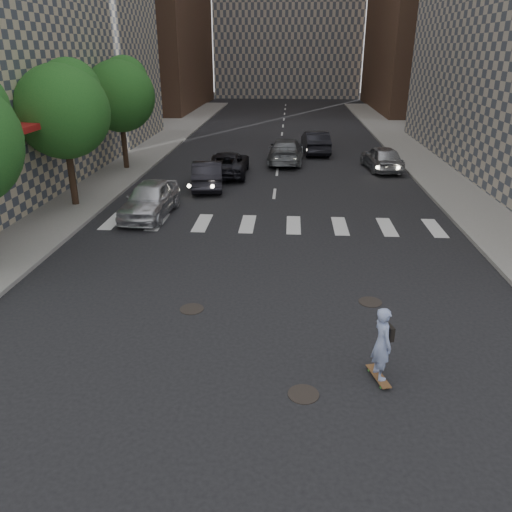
{
  "coord_description": "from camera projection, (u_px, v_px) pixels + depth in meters",
  "views": [
    {
      "loc": [
        0.76,
        -11.55,
        7.07
      ],
      "look_at": [
        -0.18,
        2.28,
        1.3
      ],
      "focal_mm": 35.0,
      "sensor_mm": 36.0,
      "label": 1
    }
  ],
  "objects": [
    {
      "name": "skateboarder",
      "position": [
        382.0,
        343.0,
        11.17
      ],
      "size": [
        0.58,
        0.96,
        1.86
      ],
      "rotation": [
        0.0,
        0.0,
        0.28
      ],
      "color": "brown",
      "rests_on": "ground"
    },
    {
      "name": "manhole_c",
      "position": [
        370.0,
        302.0,
        15.03
      ],
      "size": [
        0.7,
        0.7,
        0.02
      ],
      "primitive_type": "cylinder",
      "color": "black",
      "rests_on": "ground"
    },
    {
      "name": "traffic_car_b",
      "position": [
        286.0,
        151.0,
        33.15
      ],
      "size": [
        2.45,
        5.52,
        1.58
      ],
      "primitive_type": "imported",
      "rotation": [
        0.0,
        0.0,
        3.1
      ],
      "color": "#5B5E62",
      "rests_on": "ground"
    },
    {
      "name": "tree_c",
      "position": [
        121.0,
        93.0,
        29.84
      ],
      "size": [
        4.2,
        4.2,
        6.6
      ],
      "color": "#382619",
      "rests_on": "sidewalk_left"
    },
    {
      "name": "sidewalk_right",
      "position": [
        511.0,
        171.0,
        30.89
      ],
      "size": [
        13.0,
        80.0,
        0.15
      ],
      "primitive_type": "cube",
      "color": "gray",
      "rests_on": "ground"
    },
    {
      "name": "traffic_car_d",
      "position": [
        382.0,
        158.0,
        31.12
      ],
      "size": [
        2.37,
        4.72,
        1.54
      ],
      "primitive_type": "imported",
      "rotation": [
        0.0,
        0.0,
        3.27
      ],
      "color": "#A8AAAF",
      "rests_on": "ground"
    },
    {
      "name": "ground",
      "position": [
        257.0,
        333.0,
        13.4
      ],
      "size": [
        160.0,
        160.0,
        0.0
      ],
      "primitive_type": "plane",
      "color": "black",
      "rests_on": "ground"
    },
    {
      "name": "traffic_car_c",
      "position": [
        228.0,
        164.0,
        29.9
      ],
      "size": [
        2.4,
        5.06,
        1.4
      ],
      "primitive_type": "imported",
      "rotation": [
        0.0,
        0.0,
        3.16
      ],
      "color": "black",
      "rests_on": "ground"
    },
    {
      "name": "manhole_b",
      "position": [
        192.0,
        309.0,
        14.63
      ],
      "size": [
        0.7,
        0.7,
        0.02
      ],
      "primitive_type": "cylinder",
      "color": "black",
      "rests_on": "ground"
    },
    {
      "name": "traffic_car_a",
      "position": [
        207.0,
        174.0,
        27.19
      ],
      "size": [
        2.19,
        4.7,
        1.49
      ],
      "primitive_type": "imported",
      "rotation": [
        0.0,
        0.0,
        3.28
      ],
      "color": "black",
      "rests_on": "ground"
    },
    {
      "name": "sidewalk_left",
      "position": [
        57.0,
        164.0,
        32.7
      ],
      "size": [
        13.0,
        80.0,
        0.15
      ],
      "primitive_type": "cube",
      "color": "gray",
      "rests_on": "ground"
    },
    {
      "name": "tree_b",
      "position": [
        64.0,
        107.0,
        22.47
      ],
      "size": [
        4.2,
        4.2,
        6.6
      ],
      "color": "#382619",
      "rests_on": "sidewalk_left"
    },
    {
      "name": "manhole_a",
      "position": [
        303.0,
        394.0,
        11.02
      ],
      "size": [
        0.7,
        0.7,
        0.02
      ],
      "primitive_type": "cylinder",
      "color": "black",
      "rests_on": "ground"
    },
    {
      "name": "silver_sedan",
      "position": [
        150.0,
        199.0,
        22.52
      ],
      "size": [
        2.13,
        4.75,
        1.58
      ],
      "primitive_type": "imported",
      "rotation": [
        0.0,
        0.0,
        -0.06
      ],
      "color": "silver",
      "rests_on": "ground"
    },
    {
      "name": "traffic_car_e",
      "position": [
        315.0,
        142.0,
        36.19
      ],
      "size": [
        2.06,
        4.96,
        1.59
      ],
      "primitive_type": "imported",
      "rotation": [
        0.0,
        0.0,
        3.22
      ],
      "color": "black",
      "rests_on": "ground"
    }
  ]
}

